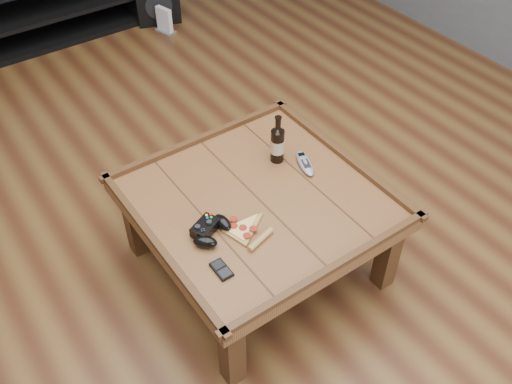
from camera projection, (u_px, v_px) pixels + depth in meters
ground at (258, 264)px, 2.77m from camera, size 6.00×6.00×0.00m
baseboard at (40, 19)px, 4.51m from camera, size 5.00×0.02×0.10m
coffee_table at (258, 208)px, 2.50m from camera, size 1.03×1.03×0.48m
media_console at (44, 7)px, 4.23m from camera, size 1.40×0.45×0.50m
beer_bottle at (277, 143)px, 2.58m from camera, size 0.06×0.06×0.24m
game_controller at (210, 230)px, 2.29m from camera, size 0.20×0.17×0.06m
pizza_slice at (245, 231)px, 2.31m from camera, size 0.21×0.28×0.03m
smartphone at (221, 270)px, 2.17m from camera, size 0.05×0.10×0.01m
remote_control at (305, 163)px, 2.61m from camera, size 0.12×0.19×0.03m
game_console at (165, 21)px, 4.40m from camera, size 0.12×0.17×0.20m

